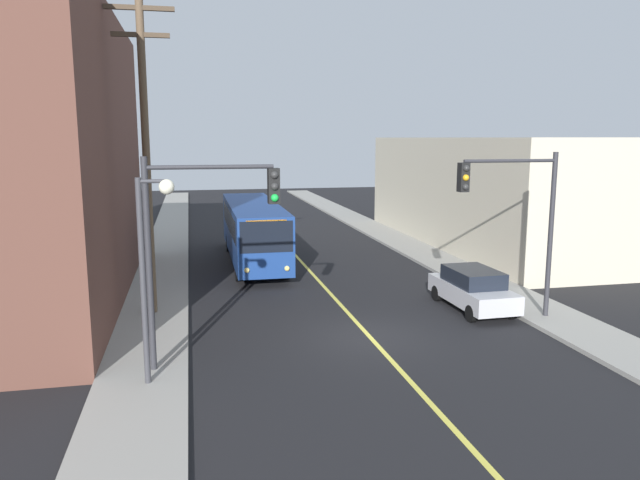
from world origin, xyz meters
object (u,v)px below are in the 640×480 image
object	(u,v)px
street_lamp_left	(150,251)
traffic_signal_right_corner	(514,205)
parked_car_silver	(473,289)
utility_pole_near	(146,143)
fire_hydrant	(479,274)
city_bus	(253,229)
traffic_signal_left_corner	(204,223)

from	to	relation	value
street_lamp_left	traffic_signal_right_corner	bearing A→B (deg)	15.03
parked_car_silver	traffic_signal_right_corner	distance (m)	3.93
utility_pole_near	fire_hydrant	world-z (taller)	utility_pole_near
city_bus	utility_pole_near	xyz separation A→B (m)	(-4.75, -9.09, 4.64)
street_lamp_left	fire_hydrant	bearing A→B (deg)	31.70
traffic_signal_left_corner	fire_hydrant	size ratio (longest dim) A/B	7.14
utility_pole_near	traffic_signal_left_corner	distance (m)	6.56
parked_car_silver	street_lamp_left	xyz separation A→B (m)	(-11.70, -5.07, 2.90)
traffic_signal_right_corner	street_lamp_left	size ratio (longest dim) A/B	1.09
parked_car_silver	traffic_signal_left_corner	distance (m)	11.61
traffic_signal_right_corner	utility_pole_near	bearing A→B (deg)	164.25
traffic_signal_right_corner	fire_hydrant	size ratio (longest dim) A/B	7.14
city_bus	fire_hydrant	distance (m)	12.07
city_bus	traffic_signal_right_corner	xyz separation A→B (m)	(7.94, -12.67, 2.49)
city_bus	street_lamp_left	bearing A→B (deg)	-105.09
parked_car_silver	fire_hydrant	world-z (taller)	parked_car_silver
parked_car_silver	fire_hydrant	bearing A→B (deg)	59.69
utility_pole_near	traffic_signal_left_corner	xyz separation A→B (m)	(1.86, -5.91, -2.15)
parked_car_silver	traffic_signal_right_corner	size ratio (longest dim) A/B	0.74
parked_car_silver	city_bus	bearing A→B (deg)	124.21
utility_pole_near	street_lamp_left	bearing A→B (deg)	-86.29
traffic_signal_left_corner	utility_pole_near	bearing A→B (deg)	107.47
traffic_signal_left_corner	traffic_signal_right_corner	bearing A→B (deg)	12.18
parked_car_silver	traffic_signal_right_corner	bearing A→B (deg)	-73.21
traffic_signal_left_corner	street_lamp_left	xyz separation A→B (m)	(-1.42, -0.95, -0.56)
traffic_signal_right_corner	fire_hydrant	distance (m)	6.52
parked_car_silver	utility_pole_near	xyz separation A→B (m)	(-12.15, 1.80, 5.61)
parked_car_silver	street_lamp_left	distance (m)	13.08
utility_pole_near	traffic_signal_right_corner	bearing A→B (deg)	-15.75
city_bus	parked_car_silver	xyz separation A→B (m)	(7.40, -10.89, -0.98)
city_bus	street_lamp_left	distance (m)	16.63
parked_car_silver	utility_pole_near	world-z (taller)	utility_pole_near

